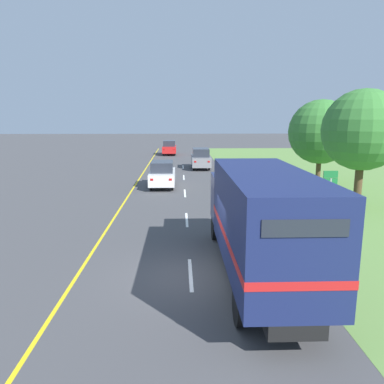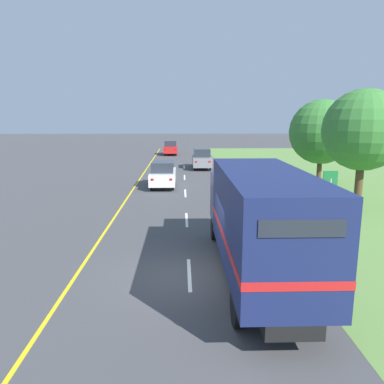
% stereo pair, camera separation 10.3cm
% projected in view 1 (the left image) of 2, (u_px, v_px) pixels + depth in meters
% --- Properties ---
extents(ground_plane, '(200.00, 200.00, 0.00)m').
position_uv_depth(ground_plane, '(191.00, 276.00, 12.14)').
color(ground_plane, '#444447').
extents(grass_shoulder, '(20.00, 65.27, 0.01)m').
position_uv_depth(grass_shoulder, '(364.00, 184.00, 28.53)').
color(grass_shoulder, '#608942').
rests_on(grass_shoulder, ground).
extents(edge_line_yellow, '(0.12, 65.27, 0.01)m').
position_uv_depth(edge_line_yellow, '(135.00, 186.00, 27.97)').
color(edge_line_yellow, yellow).
rests_on(edge_line_yellow, ground).
extents(centre_dash_near, '(0.12, 2.60, 0.01)m').
position_uv_depth(centre_dash_near, '(191.00, 274.00, 12.30)').
color(centre_dash_near, white).
rests_on(centre_dash_near, ground).
extents(centre_dash_mid_a, '(0.12, 2.60, 0.01)m').
position_uv_depth(centre_dash_mid_a, '(187.00, 220.00, 18.77)').
color(centre_dash_mid_a, white).
rests_on(centre_dash_mid_a, ground).
extents(centre_dash_mid_b, '(0.12, 2.60, 0.01)m').
position_uv_depth(centre_dash_mid_b, '(185.00, 193.00, 25.23)').
color(centre_dash_mid_b, white).
rests_on(centre_dash_mid_b, ground).
extents(centre_dash_far, '(0.12, 2.60, 0.01)m').
position_uv_depth(centre_dash_far, '(184.00, 177.00, 31.69)').
color(centre_dash_far, white).
rests_on(centre_dash_far, ground).
extents(centre_dash_farthest, '(0.12, 2.60, 0.01)m').
position_uv_depth(centre_dash_farthest, '(183.00, 167.00, 38.16)').
color(centre_dash_farthest, white).
rests_on(centre_dash_farthest, ground).
extents(horse_trailer_truck, '(2.33, 8.92, 3.57)m').
position_uv_depth(horse_trailer_truck, '(259.00, 219.00, 11.52)').
color(horse_trailer_truck, black).
rests_on(horse_trailer_truck, ground).
extents(lead_car_white, '(1.80, 4.14, 1.89)m').
position_uv_depth(lead_car_white, '(162.00, 174.00, 27.19)').
color(lead_car_white, black).
rests_on(lead_car_white, ground).
extents(lead_car_grey_ahead, '(1.80, 4.53, 2.00)m').
position_uv_depth(lead_car_grey_ahead, '(201.00, 158.00, 36.93)').
color(lead_car_grey_ahead, black).
rests_on(lead_car_grey_ahead, ground).
extents(lead_car_red_ahead, '(1.80, 4.01, 1.92)m').
position_uv_depth(lead_car_red_ahead, '(169.00, 148.00, 49.97)').
color(lead_car_red_ahead, black).
rests_on(lead_car_red_ahead, ground).
extents(highway_sign, '(2.06, 0.09, 2.66)m').
position_uv_depth(highway_sign, '(315.00, 193.00, 17.19)').
color(highway_sign, '#9E9EA3').
rests_on(highway_sign, ground).
extents(roadside_tree_near, '(4.50, 4.50, 6.60)m').
position_uv_depth(roadside_tree_near, '(363.00, 130.00, 20.69)').
color(roadside_tree_near, '#4C3823').
rests_on(roadside_tree_near, ground).
extents(roadside_tree_mid, '(4.78, 4.78, 6.33)m').
position_uv_depth(roadside_tree_mid, '(321.00, 132.00, 27.90)').
color(roadside_tree_mid, '#4C3823').
rests_on(roadside_tree_mid, ground).
extents(delineator_post, '(0.08, 0.08, 0.95)m').
position_uv_depth(delineator_post, '(286.00, 229.00, 15.47)').
color(delineator_post, white).
rests_on(delineator_post, ground).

